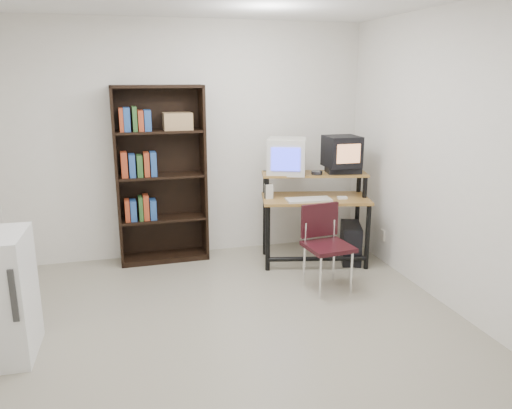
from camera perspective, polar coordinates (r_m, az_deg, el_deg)
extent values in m
cube|color=#9E9783|center=(4.15, -3.08, -14.57)|extent=(4.00, 4.00, 0.01)
cube|color=silver|center=(5.65, -7.57, 7.17)|extent=(4.00, 0.01, 2.60)
cube|color=silver|center=(1.86, 9.58, -8.31)|extent=(4.00, 0.01, 2.60)
cube|color=silver|center=(4.54, 22.25, 4.41)|extent=(0.01, 4.00, 2.60)
cube|color=olive|center=(5.43, 6.79, 0.67)|extent=(1.24, 0.81, 0.03)
cube|color=olive|center=(5.49, 6.68, 3.49)|extent=(1.19, 0.59, 0.02)
cylinder|color=black|center=(5.24, 1.35, -3.85)|extent=(0.05, 0.05, 0.72)
cylinder|color=black|center=(5.41, 12.63, -3.62)|extent=(0.05, 0.05, 0.72)
cylinder|color=black|center=(5.67, 1.05, -1.01)|extent=(0.05, 0.05, 0.98)
cylinder|color=black|center=(5.83, 11.50, -0.88)|extent=(0.05, 0.05, 0.98)
cylinder|color=black|center=(5.38, 7.00, -6.17)|extent=(1.04, 0.28, 0.05)
cube|color=beige|center=(5.45, 3.53, 5.53)|extent=(0.53, 0.53, 0.38)
cube|color=#3038FF|center=(5.24, 3.41, 5.18)|extent=(0.29, 0.12, 0.24)
cube|color=black|center=(5.54, 9.91, 3.90)|extent=(0.40, 0.33, 0.08)
cube|color=black|center=(5.50, 9.77, 6.01)|extent=(0.35, 0.34, 0.33)
cube|color=tan|center=(5.35, 10.55, 5.72)|extent=(0.26, 0.01, 0.20)
cylinder|color=#26262B|center=(5.40, 6.96, 3.56)|extent=(0.14, 0.14, 0.05)
cube|color=beige|center=(5.28, 6.04, 0.47)|extent=(0.49, 0.25, 0.03)
cube|color=black|center=(5.39, 9.91, 0.48)|extent=(0.28, 0.26, 0.01)
cube|color=white|center=(5.40, 9.82, 0.72)|extent=(0.11, 0.07, 0.03)
cube|color=beige|center=(5.33, 1.46, 1.45)|extent=(0.08, 0.08, 0.17)
cube|color=black|center=(5.66, 10.76, -4.30)|extent=(0.34, 0.49, 0.42)
cube|color=black|center=(4.80, 8.26, -4.80)|extent=(0.45, 0.45, 0.04)
cube|color=black|center=(4.88, 7.29, -1.77)|extent=(0.39, 0.08, 0.33)
cylinder|color=silver|center=(4.67, 7.38, -8.33)|extent=(0.02, 0.02, 0.42)
cylinder|color=silver|center=(4.83, 10.86, -7.70)|extent=(0.02, 0.02, 0.42)
cylinder|color=silver|center=(4.94, 5.54, -6.97)|extent=(0.02, 0.02, 0.42)
cylinder|color=silver|center=(5.09, 8.89, -6.42)|extent=(0.02, 0.02, 0.42)
cube|color=black|center=(5.48, -15.63, 2.91)|extent=(0.04, 0.32, 1.92)
cube|color=black|center=(5.56, -6.02, 3.54)|extent=(0.04, 0.32, 1.92)
cube|color=black|center=(5.65, -10.94, 3.52)|extent=(0.96, 0.04, 1.92)
cube|color=black|center=(5.40, -11.28, 13.10)|extent=(0.96, 0.34, 0.03)
cube|color=black|center=(5.75, -10.35, -5.88)|extent=(0.96, 0.34, 0.06)
cube|color=black|center=(5.61, -10.56, -1.57)|extent=(0.90, 0.32, 0.03)
cube|color=black|center=(5.50, -10.79, 3.23)|extent=(0.90, 0.32, 0.02)
cube|color=black|center=(5.43, -11.03, 8.20)|extent=(0.90, 0.32, 0.02)
cube|color=#99774E|center=(5.44, -8.96, 9.39)|extent=(0.30, 0.24, 0.18)
cube|color=#333333|center=(3.76, -25.99, -9.37)|extent=(0.04, 0.02, 0.38)
cube|color=beige|center=(5.70, 14.27, -3.41)|extent=(0.02, 0.08, 0.12)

